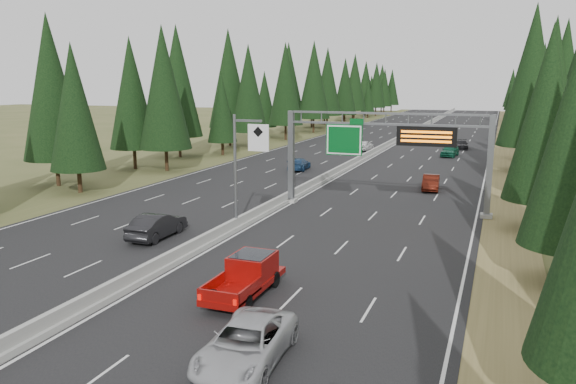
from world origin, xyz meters
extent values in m
cube|color=black|center=(0.00, 80.00, 0.04)|extent=(32.00, 260.00, 0.08)
cube|color=olive|center=(17.80, 80.00, 0.03)|extent=(3.60, 260.00, 0.06)
cube|color=#434D24|center=(-17.80, 80.00, 0.03)|extent=(3.60, 260.00, 0.06)
cube|color=gray|center=(0.00, 80.00, 0.23)|extent=(0.70, 260.00, 0.30)
cube|color=gray|center=(0.00, 80.00, 0.63)|extent=(0.30, 260.00, 0.60)
cube|color=slate|center=(0.35, 35.00, 3.98)|extent=(0.45, 0.45, 7.80)
cube|color=gray|center=(0.35, 35.00, 0.23)|extent=(0.90, 0.90, 0.30)
cube|color=slate|center=(16.20, 35.00, 3.98)|extent=(0.45, 0.45, 7.80)
cube|color=gray|center=(16.20, 35.00, 0.23)|extent=(0.90, 0.90, 0.30)
cube|color=slate|center=(8.28, 35.00, 7.80)|extent=(15.85, 0.35, 0.16)
cube|color=slate|center=(8.28, 35.00, 6.96)|extent=(15.85, 0.35, 0.16)
cube|color=#054C19|center=(5.00, 34.75, 5.63)|extent=(3.00, 0.10, 2.50)
cube|color=silver|center=(5.00, 34.69, 5.63)|extent=(2.85, 0.02, 2.35)
cube|color=#054C19|center=(6.00, 34.75, 7.13)|extent=(1.10, 0.10, 0.45)
cube|color=black|center=(11.50, 34.70, 6.13)|extent=(4.50, 0.40, 1.50)
cube|color=orange|center=(11.50, 34.48, 6.48)|extent=(3.80, 0.02, 0.18)
cube|color=orange|center=(11.50, 34.48, 6.13)|extent=(3.80, 0.02, 0.18)
cube|color=orange|center=(11.50, 34.48, 5.78)|extent=(3.80, 0.02, 0.18)
cylinder|color=slate|center=(0.00, 25.00, 4.08)|extent=(0.20, 0.20, 8.00)
cube|color=gray|center=(0.00, 25.00, 0.18)|extent=(0.50, 0.50, 0.20)
cube|color=slate|center=(1.00, 25.00, 7.68)|extent=(2.00, 0.15, 0.15)
cube|color=silver|center=(1.80, 24.88, 6.58)|extent=(1.50, 0.06, 1.80)
cylinder|color=black|center=(20.26, 21.30, 1.05)|extent=(0.40, 0.40, 2.11)
cylinder|color=black|center=(19.61, 32.32, 1.13)|extent=(0.40, 0.40, 2.26)
cone|color=black|center=(19.61, 32.32, 8.18)|extent=(5.08, 5.08, 11.85)
cylinder|color=black|center=(20.68, 45.36, 1.27)|extent=(0.40, 0.40, 2.54)
cone|color=black|center=(20.68, 45.36, 9.20)|extent=(5.71, 5.71, 13.33)
cylinder|color=black|center=(23.42, 47.88, 1.38)|extent=(0.40, 0.40, 2.76)
cylinder|color=black|center=(19.66, 60.76, 1.51)|extent=(0.40, 0.40, 3.03)
cone|color=black|center=(19.66, 60.76, 10.98)|extent=(6.82, 6.82, 15.90)
cylinder|color=black|center=(24.73, 59.43, 1.04)|extent=(0.40, 0.40, 2.08)
cylinder|color=black|center=(19.99, 72.72, 1.11)|extent=(0.40, 0.40, 2.23)
cone|color=black|center=(19.99, 72.72, 8.08)|extent=(5.01, 5.01, 11.70)
cylinder|color=black|center=(23.84, 71.80, 1.46)|extent=(0.40, 0.40, 2.92)
cone|color=black|center=(23.84, 71.80, 10.57)|extent=(6.56, 6.56, 15.31)
cylinder|color=black|center=(20.89, 88.20, 0.91)|extent=(0.40, 0.40, 1.82)
cone|color=black|center=(20.89, 88.20, 6.61)|extent=(4.10, 4.10, 9.57)
cylinder|color=black|center=(23.21, 87.58, 1.15)|extent=(0.40, 0.40, 2.30)
cone|color=black|center=(23.21, 87.58, 8.32)|extent=(5.17, 5.17, 12.06)
cylinder|color=black|center=(20.03, 99.90, 0.93)|extent=(0.40, 0.40, 1.86)
cone|color=black|center=(20.03, 99.90, 6.74)|extent=(4.18, 4.18, 9.76)
cylinder|color=black|center=(24.22, 101.42, 1.25)|extent=(0.40, 0.40, 2.49)
cone|color=black|center=(24.22, 101.42, 9.04)|extent=(5.61, 5.61, 13.09)
cylinder|color=black|center=(20.25, 111.71, 1.07)|extent=(0.40, 0.40, 2.13)
cone|color=black|center=(20.25, 111.71, 7.73)|extent=(4.80, 4.80, 11.19)
cylinder|color=black|center=(23.67, 112.94, 1.43)|extent=(0.40, 0.40, 2.85)
cone|color=black|center=(23.67, 112.94, 10.34)|extent=(6.42, 6.42, 14.97)
cylinder|color=black|center=(20.80, 127.12, 0.96)|extent=(0.40, 0.40, 1.93)
cone|color=black|center=(20.80, 127.12, 6.98)|extent=(4.34, 4.34, 10.12)
cylinder|color=black|center=(24.67, 125.99, 1.05)|extent=(0.40, 0.40, 2.11)
cone|color=black|center=(24.67, 125.99, 7.65)|extent=(4.75, 4.75, 11.07)
cylinder|color=black|center=(20.53, 139.03, 1.39)|extent=(0.40, 0.40, 2.79)
cone|color=black|center=(20.53, 139.03, 10.10)|extent=(6.27, 6.27, 14.63)
cylinder|color=black|center=(24.23, 140.30, 1.33)|extent=(0.40, 0.40, 2.66)
cone|color=black|center=(24.23, 140.30, 9.63)|extent=(5.98, 5.98, 13.94)
cylinder|color=black|center=(20.10, 151.72, 1.22)|extent=(0.40, 0.40, 2.43)
cone|color=black|center=(20.10, 151.72, 8.82)|extent=(5.47, 5.47, 12.77)
cylinder|color=black|center=(24.46, 150.66, 0.99)|extent=(0.40, 0.40, 1.98)
cone|color=black|center=(24.46, 150.66, 7.19)|extent=(4.46, 4.46, 10.41)
cylinder|color=black|center=(19.86, 163.70, 1.04)|extent=(0.40, 0.40, 2.08)
cone|color=black|center=(19.86, 163.70, 7.53)|extent=(4.67, 4.67, 10.91)
cylinder|color=black|center=(23.54, 164.24, 1.46)|extent=(0.40, 0.40, 2.92)
cone|color=black|center=(23.54, 164.24, 10.57)|extent=(6.56, 6.56, 15.31)
cylinder|color=black|center=(19.04, 180.48, 0.90)|extent=(0.40, 0.40, 1.80)
cone|color=black|center=(19.04, 180.48, 6.53)|extent=(4.05, 4.05, 9.45)
cylinder|color=black|center=(24.99, 179.12, 1.30)|extent=(0.40, 0.40, 2.60)
cone|color=black|center=(24.99, 179.12, 9.44)|extent=(5.86, 5.86, 13.68)
cylinder|color=black|center=(19.27, 191.26, 1.18)|extent=(0.40, 0.40, 2.35)
cone|color=black|center=(19.27, 191.26, 8.52)|extent=(5.29, 5.29, 12.34)
cylinder|color=black|center=(24.47, 192.07, 1.41)|extent=(0.40, 0.40, 2.82)
cone|color=black|center=(24.47, 192.07, 10.22)|extent=(6.34, 6.34, 14.80)
cylinder|color=black|center=(-19.70, 32.18, 1.11)|extent=(0.40, 0.40, 2.21)
cone|color=black|center=(-19.70, 32.18, 8.02)|extent=(4.98, 4.98, 11.61)
cylinder|color=black|center=(-24.39, 34.47, 1.35)|extent=(0.40, 0.40, 2.69)
cone|color=black|center=(-24.39, 34.47, 9.76)|extent=(6.06, 6.06, 14.14)
cylinder|color=black|center=(-19.39, 46.39, 1.33)|extent=(0.40, 0.40, 2.66)
cone|color=black|center=(-19.39, 46.39, 9.65)|extent=(5.99, 5.99, 13.98)
cylinder|color=black|center=(-23.97, 46.63, 1.24)|extent=(0.40, 0.40, 2.48)
cone|color=black|center=(-23.97, 46.63, 9.00)|extent=(5.58, 5.58, 13.03)
cylinder|color=black|center=(-20.26, 62.19, 0.93)|extent=(0.40, 0.40, 1.87)
cone|color=black|center=(-20.26, 62.19, 6.76)|extent=(4.20, 4.20, 9.80)
cylinder|color=black|center=(-24.88, 58.26, 1.44)|extent=(0.40, 0.40, 2.87)
cone|color=black|center=(-24.88, 58.26, 10.41)|extent=(6.46, 6.46, 15.07)
cylinder|color=black|center=(-20.38, 71.57, 1.29)|extent=(0.40, 0.40, 2.57)
cone|color=black|center=(-20.38, 71.57, 9.33)|extent=(5.79, 5.79, 13.51)
cylinder|color=black|center=(-24.74, 73.49, 1.50)|extent=(0.40, 0.40, 2.99)
cone|color=black|center=(-24.74, 73.49, 10.84)|extent=(6.73, 6.73, 15.71)
cylinder|color=black|center=(-19.44, 85.16, 1.38)|extent=(0.40, 0.40, 2.76)
cone|color=black|center=(-19.44, 85.16, 10.00)|extent=(6.21, 6.21, 14.48)
cylinder|color=black|center=(-24.92, 88.50, 0.99)|extent=(0.40, 0.40, 1.98)
cone|color=black|center=(-24.92, 88.50, 7.18)|extent=(4.46, 4.46, 10.40)
cylinder|color=black|center=(-19.39, 101.05, 1.48)|extent=(0.40, 0.40, 2.97)
cone|color=black|center=(-19.39, 101.05, 10.76)|extent=(6.68, 6.68, 15.58)
cylinder|color=black|center=(-24.96, 101.32, 1.47)|extent=(0.40, 0.40, 2.94)
cone|color=black|center=(-24.96, 101.32, 10.67)|extent=(6.62, 6.62, 15.45)
cylinder|color=black|center=(-20.49, 114.21, 1.44)|extent=(0.40, 0.40, 2.88)
cone|color=black|center=(-20.49, 114.21, 10.44)|extent=(6.48, 6.48, 15.12)
cylinder|color=black|center=(-24.35, 114.65, 1.32)|extent=(0.40, 0.40, 2.64)
cone|color=black|center=(-24.35, 114.65, 9.58)|extent=(5.94, 5.94, 13.87)
cylinder|color=black|center=(-19.15, 124.45, 1.29)|extent=(0.40, 0.40, 2.57)
cone|color=black|center=(-19.15, 124.45, 9.32)|extent=(5.78, 5.78, 13.50)
cylinder|color=black|center=(-24.53, 125.36, 1.06)|extent=(0.40, 0.40, 2.13)
cone|color=black|center=(-24.53, 125.36, 7.72)|extent=(4.79, 4.79, 11.18)
cylinder|color=black|center=(-20.91, 140.86, 1.43)|extent=(0.40, 0.40, 2.86)
cone|color=black|center=(-20.91, 140.86, 10.36)|extent=(6.43, 6.43, 15.00)
cylinder|color=black|center=(-23.59, 139.66, 0.95)|extent=(0.40, 0.40, 1.89)
cone|color=black|center=(-23.59, 139.66, 6.86)|extent=(4.26, 4.26, 9.94)
cylinder|color=black|center=(-20.19, 154.15, 0.89)|extent=(0.40, 0.40, 1.77)
cone|color=black|center=(-20.19, 154.15, 6.42)|extent=(3.99, 3.99, 9.30)
cylinder|color=black|center=(-23.87, 150.81, 1.11)|extent=(0.40, 0.40, 2.21)
cone|color=black|center=(-23.87, 150.81, 8.01)|extent=(4.97, 4.97, 11.61)
cylinder|color=black|center=(-19.89, 163.77, 1.31)|extent=(0.40, 0.40, 2.63)
cone|color=black|center=(-19.89, 163.77, 9.53)|extent=(5.91, 5.91, 13.80)
cylinder|color=black|center=(-23.27, 164.09, 1.35)|extent=(0.40, 0.40, 2.69)
cone|color=black|center=(-23.27, 164.09, 9.76)|extent=(6.06, 6.06, 14.14)
cylinder|color=black|center=(-20.66, 180.56, 1.18)|extent=(0.40, 0.40, 2.36)
cone|color=black|center=(-20.66, 180.56, 8.57)|extent=(5.32, 5.32, 12.41)
cylinder|color=black|center=(-24.49, 177.92, 1.02)|extent=(0.40, 0.40, 2.04)
cone|color=black|center=(-24.49, 177.92, 7.40)|extent=(4.59, 4.59, 10.72)
cylinder|color=black|center=(-20.47, 192.89, 1.19)|extent=(0.40, 0.40, 2.39)
cone|color=black|center=(-20.47, 192.89, 8.65)|extent=(5.37, 5.37, 12.52)
cylinder|color=black|center=(-23.49, 190.09, 1.33)|extent=(0.40, 0.40, 2.66)
cone|color=black|center=(-23.49, 190.09, 9.63)|extent=(5.97, 5.97, 13.94)
imported|color=#B1B1B6|center=(8.69, 8.00, 0.86)|extent=(2.94, 5.79, 1.57)
cylinder|color=black|center=(4.95, 12.29, 0.48)|extent=(0.30, 0.81, 0.81)
cylinder|color=black|center=(6.67, 12.29, 0.48)|extent=(0.30, 0.81, 0.81)
cylinder|color=black|center=(4.95, 15.62, 0.48)|extent=(0.30, 0.81, 0.81)
cylinder|color=black|center=(6.67, 15.62, 0.48)|extent=(0.30, 0.81, 0.81)
cube|color=maroon|center=(5.81, 14.01, 0.64)|extent=(2.02, 5.67, 0.30)
cube|color=maroon|center=(5.81, 14.92, 1.34)|extent=(1.92, 2.23, 1.11)
cube|color=black|center=(5.81, 14.92, 1.65)|extent=(1.72, 1.92, 0.56)
cube|color=maroon|center=(4.85, 12.49, 0.99)|extent=(0.10, 2.43, 0.61)
cube|color=maroon|center=(6.77, 12.49, 0.99)|extent=(0.10, 2.43, 0.61)
cube|color=maroon|center=(5.81, 11.27, 0.99)|extent=(2.02, 0.10, 0.61)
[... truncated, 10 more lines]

